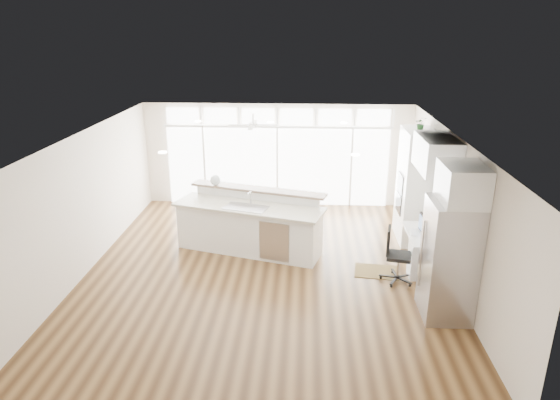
{
  "coord_description": "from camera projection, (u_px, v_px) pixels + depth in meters",
  "views": [
    {
      "loc": [
        0.77,
        -8.79,
        4.61
      ],
      "look_at": [
        0.25,
        0.6,
        1.29
      ],
      "focal_mm": 32.0,
      "sensor_mm": 36.0,
      "label": 1
    }
  ],
  "objects": [
    {
      "name": "upper_cabinets",
      "position": [
        437.0,
        154.0,
        9.19
      ],
      "size": [
        0.64,
        1.3,
        0.64
      ],
      "primitive_type": "cube",
      "color": "white",
      "rests_on": "wall_right"
    },
    {
      "name": "floor",
      "position": [
        266.0,
        272.0,
        9.85
      ],
      "size": [
        7.0,
        8.0,
        0.02
      ],
      "primitive_type": "cube",
      "color": "#432A14",
      "rests_on": "ground"
    },
    {
      "name": "rug",
      "position": [
        377.0,
        271.0,
        9.83
      ],
      "size": [
        0.93,
        0.72,
        0.01
      ],
      "primitive_type": "cube",
      "rotation": [
        0.0,
        0.0,
        -0.12
      ],
      "color": "#3E2C13",
      "rests_on": "floor"
    },
    {
      "name": "desk_window",
      "position": [
        448.0,
        195.0,
        9.44
      ],
      "size": [
        0.04,
        0.85,
        0.85
      ],
      "primitive_type": "cube",
      "color": "white",
      "rests_on": "wall_right"
    },
    {
      "name": "fishbowl",
      "position": [
        215.0,
        180.0,
        10.96
      ],
      "size": [
        0.28,
        0.28,
        0.24
      ],
      "primitive_type": "sphere",
      "rotation": [
        0.0,
        0.0,
        -0.22
      ],
      "color": "silver",
      "rests_on": "kitchen_island"
    },
    {
      "name": "monitor",
      "position": [
        423.0,
        224.0,
        9.66
      ],
      "size": [
        0.1,
        0.47,
        0.39
      ],
      "primitive_type": "cube",
      "rotation": [
        0.0,
        0.0,
        0.04
      ],
      "color": "black",
      "rests_on": "desk_nook"
    },
    {
      "name": "refrigerator",
      "position": [
        449.0,
        260.0,
        8.09
      ],
      "size": [
        0.76,
        0.9,
        2.0
      ],
      "primitive_type": "cube",
      "color": "#AEAEB2",
      "rests_on": "floor"
    },
    {
      "name": "wall_back",
      "position": [
        277.0,
        155.0,
        13.17
      ],
      "size": [
        7.0,
        0.04,
        2.7
      ],
      "primitive_type": "cube",
      "color": "silver",
      "rests_on": "floor"
    },
    {
      "name": "ceiling",
      "position": [
        264.0,
        137.0,
        8.95
      ],
      "size": [
        7.0,
        8.0,
        0.02
      ],
      "primitive_type": "cube",
      "color": "silver",
      "rests_on": "wall_back"
    },
    {
      "name": "oven_cabinet",
      "position": [
        415.0,
        186.0,
        10.97
      ],
      "size": [
        0.64,
        1.2,
        2.5
      ],
      "primitive_type": "cube",
      "color": "white",
      "rests_on": "floor"
    },
    {
      "name": "wall_front",
      "position": [
        236.0,
        329.0,
        5.64
      ],
      "size": [
        7.0,
        0.04,
        2.7
      ],
      "primitive_type": "cube",
      "color": "silver",
      "rests_on": "floor"
    },
    {
      "name": "potted_plant",
      "position": [
        421.0,
        125.0,
        10.52
      ],
      "size": [
        0.27,
        0.3,
        0.21
      ],
      "primitive_type": "imported",
      "rotation": [
        0.0,
        0.0,
        -0.12
      ],
      "color": "#29612A",
      "rests_on": "oven_cabinet"
    },
    {
      "name": "glass_wall",
      "position": [
        277.0,
        167.0,
        13.21
      ],
      "size": [
        5.8,
        0.06,
        2.08
      ],
      "primitive_type": "cube",
      "color": "white",
      "rests_on": "wall_back"
    },
    {
      "name": "ceiling_fan",
      "position": [
        253.0,
        121.0,
        11.69
      ],
      "size": [
        1.16,
        1.16,
        0.32
      ],
      "primitive_type": "cube",
      "color": "white",
      "rests_on": "ceiling"
    },
    {
      "name": "office_chair",
      "position": [
        399.0,
        256.0,
        9.31
      ],
      "size": [
        0.64,
        0.6,
        1.06
      ],
      "primitive_type": "cube",
      "rotation": [
        0.0,
        0.0,
        -0.2
      ],
      "color": "black",
      "rests_on": "floor"
    },
    {
      "name": "recessed_lights",
      "position": [
        265.0,
        136.0,
        9.15
      ],
      "size": [
        3.4,
        3.0,
        0.02
      ],
      "primitive_type": "cube",
      "color": "white",
      "rests_on": "ceiling"
    },
    {
      "name": "wall_right",
      "position": [
        453.0,
        211.0,
        9.22
      ],
      "size": [
        0.04,
        8.0,
        2.7
      ],
      "primitive_type": "cube",
      "color": "silver",
      "rests_on": "floor"
    },
    {
      "name": "fridge_cabinet",
      "position": [
        463.0,
        184.0,
        7.65
      ],
      "size": [
        0.64,
        0.9,
        0.6
      ],
      "primitive_type": "cube",
      "color": "white",
      "rests_on": "wall_right"
    },
    {
      "name": "framed_photos",
      "position": [
        439.0,
        193.0,
        10.07
      ],
      "size": [
        0.06,
        0.22,
        0.8
      ],
      "primitive_type": "cube",
      "color": "black",
      "rests_on": "wall_right"
    },
    {
      "name": "transom_row",
      "position": [
        277.0,
        117.0,
        12.77
      ],
      "size": [
        5.9,
        0.06,
        0.4
      ],
      "primitive_type": "cube",
      "color": "white",
      "rests_on": "wall_back"
    },
    {
      "name": "wall_left",
      "position": [
        84.0,
        204.0,
        9.58
      ],
      "size": [
        0.04,
        8.0,
        2.7
      ],
      "primitive_type": "cube",
      "color": "silver",
      "rests_on": "floor"
    },
    {
      "name": "kitchen_island",
      "position": [
        249.0,
        223.0,
        10.55
      ],
      "size": [
        3.38,
        2.05,
        1.26
      ],
      "primitive_type": "cube",
      "rotation": [
        0.0,
        0.0,
        -0.29
      ],
      "color": "white",
      "rests_on": "floor"
    },
    {
      "name": "keyboard",
      "position": [
        413.0,
        233.0,
        9.73
      ],
      "size": [
        0.15,
        0.32,
        0.02
      ],
      "primitive_type": "cube",
      "rotation": [
        0.0,
        0.0,
        -0.12
      ],
      "color": "white",
      "rests_on": "desk_nook"
    },
    {
      "name": "desk_nook",
      "position": [
        424.0,
        251.0,
        9.85
      ],
      "size": [
        0.72,
        1.3,
        0.76
      ],
      "primitive_type": "cube",
      "color": "white",
      "rests_on": "floor"
    }
  ]
}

